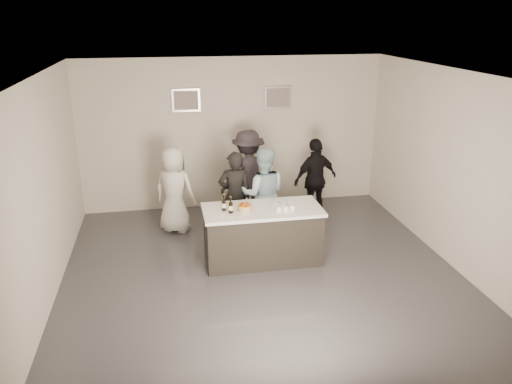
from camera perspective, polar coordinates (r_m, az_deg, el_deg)
floor at (r=7.78m, az=0.69°, el=-9.23°), size 6.00×6.00×0.00m
ceiling at (r=6.85m, az=0.79°, el=13.28°), size 6.00×6.00×0.00m
wall_back at (r=10.03m, az=-2.65°, el=6.67°), size 6.00×0.04×3.00m
wall_front at (r=4.53m, az=8.33°, el=-10.69°), size 6.00×0.04×3.00m
wall_left at (r=7.24m, az=-23.24°, el=-0.20°), size 0.04×6.00×3.00m
wall_right at (r=8.28m, az=21.57°, el=2.42°), size 0.04×6.00×3.00m
picture_left at (r=9.78m, az=-8.00°, el=10.35°), size 0.54×0.04×0.44m
picture_right at (r=10.02m, az=2.50°, el=10.75°), size 0.54×0.04×0.44m
bar_counter at (r=7.97m, az=0.72°, el=-4.89°), size 1.86×0.86×0.90m
cake at (r=7.69m, az=-1.29°, el=-1.87°), size 0.21×0.21×0.08m
beer_bottle_a at (r=7.67m, az=-3.69°, el=-1.22°), size 0.07×0.07×0.26m
beer_bottle_b at (r=7.57m, az=-2.91°, el=-1.50°), size 0.07×0.07×0.26m
tumbler_cluster at (r=7.79m, az=3.23°, el=-1.59°), size 0.30×0.30×0.08m
candles at (r=7.45m, az=-1.06°, el=-2.89°), size 0.24×0.08×0.01m
person_main_black at (r=8.65m, az=-2.42°, el=-0.40°), size 0.61×0.43×1.58m
person_main_blue at (r=8.63m, az=0.82°, el=-0.20°), size 0.90×0.75×1.65m
person_guest_left at (r=9.05m, az=-9.29°, el=0.23°), size 0.91×0.81×1.57m
person_guest_right at (r=9.54m, az=6.80°, el=1.44°), size 1.00×0.66×1.59m
person_guest_back at (r=9.56m, az=-0.90°, el=2.05°), size 1.26×0.96×1.72m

